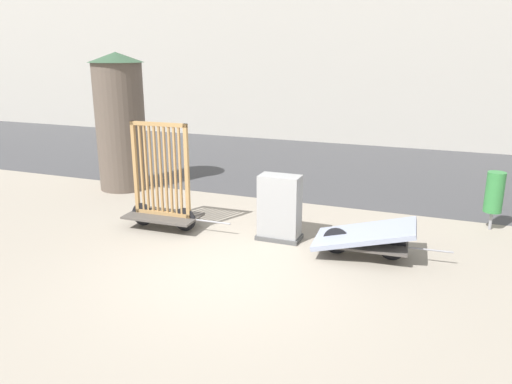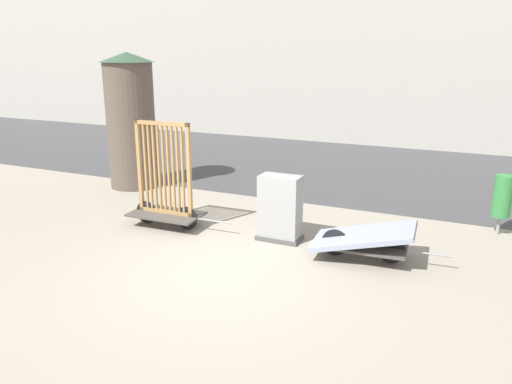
# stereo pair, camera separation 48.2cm
# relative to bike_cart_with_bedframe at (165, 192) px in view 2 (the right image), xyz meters

# --- Properties ---
(ground_plane) EXTENTS (60.00, 60.00, 0.00)m
(ground_plane) POSITION_rel_bike_cart_with_bedframe_xyz_m (1.93, -1.41, -0.69)
(ground_plane) COLOR gray
(road_strip) EXTENTS (56.00, 7.64, 0.01)m
(road_strip) POSITION_rel_bike_cart_with_bedframe_xyz_m (1.93, 6.38, -0.69)
(road_strip) COLOR #424244
(road_strip) RESTS_ON ground_plane
(bike_cart_with_bedframe) EXTENTS (2.14, 0.83, 2.07)m
(bike_cart_with_bedframe) POSITION_rel_bike_cart_with_bedframe_xyz_m (0.00, 0.00, 0.00)
(bike_cart_with_bedframe) COLOR #4C4742
(bike_cart_with_bedframe) RESTS_ON ground_plane
(bike_cart_with_mattress) EXTENTS (2.27, 1.08, 0.65)m
(bike_cart_with_mattress) POSITION_rel_bike_cart_with_bedframe_xyz_m (3.88, 0.00, -0.34)
(bike_cart_with_mattress) COLOR #4C4742
(bike_cart_with_mattress) RESTS_ON ground_plane
(utility_cabinet) EXTENTS (0.80, 0.46, 1.21)m
(utility_cabinet) POSITION_rel_bike_cart_with_bedframe_xyz_m (2.30, 0.25, -0.13)
(utility_cabinet) COLOR #4C4C4C
(utility_cabinet) RESTS_ON ground_plane
(trash_bin) EXTENTS (0.34, 0.34, 1.14)m
(trash_bin) POSITION_rel_bike_cart_with_bedframe_xyz_m (5.95, 2.21, 0.05)
(trash_bin) COLOR gray
(trash_bin) RESTS_ON ground_plane
(advertising_column) EXTENTS (1.33, 1.33, 3.31)m
(advertising_column) POSITION_rel_bike_cart_with_bedframe_xyz_m (-2.47, 2.21, 0.99)
(advertising_column) COLOR brown
(advertising_column) RESTS_ON ground_plane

